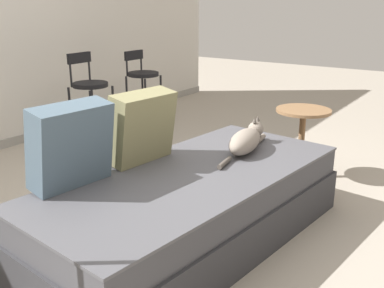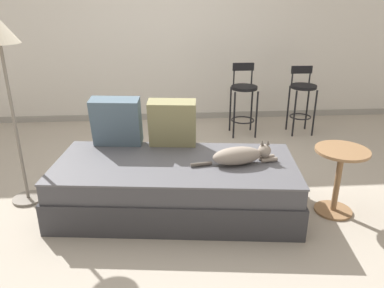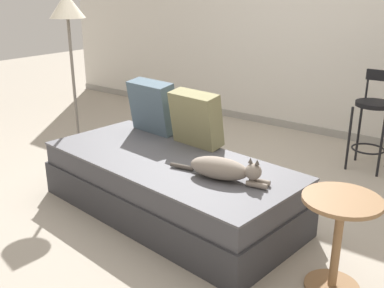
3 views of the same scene
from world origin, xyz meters
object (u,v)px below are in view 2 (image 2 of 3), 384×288
Objects in this scene: side_table at (339,172)px; couch at (176,185)px; throw_pillow_corner at (116,122)px; bar_stool_by_doorway at (302,94)px; cat at (241,155)px; throw_pillow_middle at (172,123)px; floor_lamp at (1,48)px; bar_stool_near_window at (244,96)px.

couch is at bearing 173.58° from side_table.
throw_pillow_corner is 2.70m from bar_stool_by_doorway.
throw_pillow_middle is at bearing 141.36° from cat.
bar_stool_by_doorway is 2.06m from side_table.
floor_lamp reaches higher than side_table.
cat is 0.79× the size of bar_stool_near_window.
side_table is (0.41, -2.02, -0.15)m from bar_stool_near_window.
throw_pillow_middle is 1.51m from side_table.
side_table is 0.36× the size of floor_lamp.
floor_lamp reaches higher than throw_pillow_corner.
side_table is (0.83, -0.08, -0.15)m from cat.
cat is 2.11m from floor_lamp.
cat is 0.46× the size of floor_lamp.
cat is 1.98m from bar_stool_near_window.
side_table is at bearing -17.01° from throw_pillow_corner.
throw_pillow_corner reaches higher than side_table.
bar_stool_by_doorway is (0.79, -0.00, 0.01)m from bar_stool_near_window.
throw_pillow_middle is 0.61× the size of cat.
throw_pillow_middle is 0.28× the size of floor_lamp.
couch is 1.39m from side_table.
bar_stool_by_doorway reaches higher than side_table.
throw_pillow_corner is 0.79× the size of side_table.
floor_lamp reaches higher than bar_stool_near_window.
couch is 0.62m from cat.
couch is at bearing -10.56° from floor_lamp.
floor_lamp is at bearing 170.22° from cat.
bar_stool_by_doorway is at bearing 46.67° from couch.
throw_pillow_middle is at bearing -6.42° from throw_pillow_corner.
throw_pillow_corner is 0.50× the size of bar_stool_near_window.
bar_stool_near_window is at bearing 44.02° from throw_pillow_corner.
cat is 1.27× the size of side_table.
cat is 0.85m from side_table.
bar_stool_near_window is 0.58× the size of floor_lamp.
floor_lamp is (-1.90, 0.33, 0.85)m from cat.
bar_stool_near_window reaches higher than throw_pillow_corner.
couch is 2.58m from bar_stool_by_doorway.
bar_stool_by_doorway is at bearing 27.31° from floor_lamp.
cat is 0.83× the size of bar_stool_by_doorway.
bar_stool_near_window is 2.06m from side_table.
bar_stool_by_doorway is at bearing 40.24° from throw_pillow_middle.
side_table is at bearing -8.49° from floor_lamp.
throw_pillow_middle is 2.32m from bar_stool_by_doorway.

